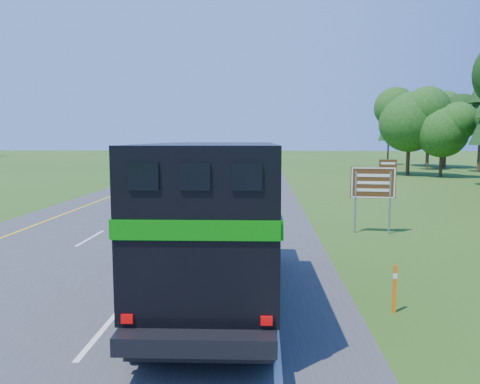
{
  "coord_description": "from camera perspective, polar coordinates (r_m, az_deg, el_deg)",
  "views": [
    {
      "loc": [
        5.23,
        -7.41,
        4.09
      ],
      "look_at": [
        4.06,
        15.66,
        1.44
      ],
      "focal_mm": 35.0,
      "sensor_mm": 36.0,
      "label": 1
    }
  ],
  "objects": [
    {
      "name": "lane_markings",
      "position": [
        57.79,
        -2.29,
        2.53
      ],
      "size": [
        11.15,
        260.0,
        0.01
      ],
      "color": "yellow",
      "rests_on": "road"
    },
    {
      "name": "horse_truck",
      "position": [
        11.58,
        -2.94,
        -3.14
      ],
      "size": [
        2.97,
        8.95,
        3.94
      ],
      "rotation": [
        0.0,
        0.0,
        0.02
      ],
      "color": "black",
      "rests_on": "road"
    },
    {
      "name": "exit_sign",
      "position": [
        20.85,
        16.0,
        0.76
      ],
      "size": [
        1.88,
        0.3,
        3.2
      ],
      "rotation": [
        0.0,
        0.0,
        -0.13
      ],
      "color": "gray",
      "rests_on": "ground"
    },
    {
      "name": "road",
      "position": [
        57.79,
        -2.29,
        2.5
      ],
      "size": [
        15.0,
        260.0,
        0.04
      ],
      "primitive_type": "cube",
      "color": "#38383A",
      "rests_on": "ground"
    },
    {
      "name": "delineator",
      "position": [
        11.78,
        18.33,
        -10.96
      ],
      "size": [
        0.09,
        0.05,
        1.15
      ],
      "color": "orange",
      "rests_on": "ground"
    },
    {
      "name": "far_car",
      "position": [
        108.97,
        -1.87,
        4.81
      ],
      "size": [
        1.85,
        4.47,
        1.52
      ],
      "primitive_type": "imported",
      "rotation": [
        0.0,
        0.0,
        0.01
      ],
      "color": "#B3B2BA",
      "rests_on": "road"
    },
    {
      "name": "white_suv",
      "position": [
        61.03,
        -5.14,
        3.51
      ],
      "size": [
        3.24,
        6.27,
        1.69
      ],
      "primitive_type": "imported",
      "rotation": [
        0.0,
        0.0,
        -0.07
      ],
      "color": "silver",
      "rests_on": "road"
    }
  ]
}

